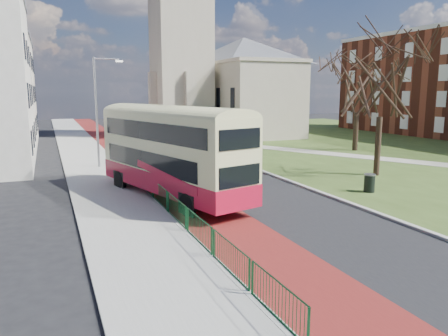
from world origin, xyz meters
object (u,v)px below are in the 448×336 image
litter_bin (369,183)px  streetlamp (98,106)px  winter_tree_near (383,69)px  bus (171,148)px  winter_tree_far (358,82)px

litter_bin → streetlamp: bearing=133.1°
streetlamp → winter_tree_near: winter_tree_near is taller
winter_tree_near → bus: bearing=-176.4°
winter_tree_far → litter_bin: (-10.86, -14.87, -5.96)m
winter_tree_far → litter_bin: size_ratio=9.03×
bus → litter_bin: 11.35m
winter_tree_near → litter_bin: 8.57m
bus → winter_tree_far: winter_tree_far is taller
bus → litter_bin: size_ratio=11.25×
litter_bin → bus: bearing=164.5°
bus → litter_bin: (10.74, -2.97, -2.15)m
streetlamp → winter_tree_far: 24.11m
bus → winter_tree_near: size_ratio=1.14×
streetlamp → litter_bin: size_ratio=7.71×
streetlamp → winter_tree_near: bearing=-30.8°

